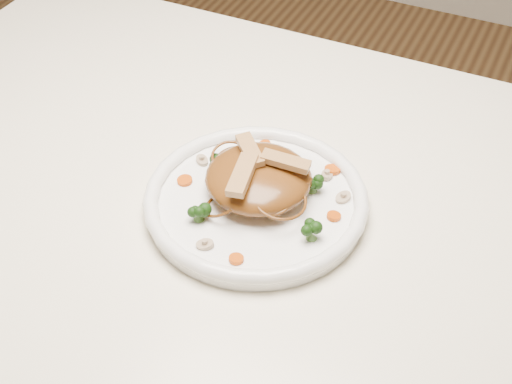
% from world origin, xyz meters
% --- Properties ---
extents(table, '(1.20, 0.80, 0.75)m').
position_xyz_m(table, '(0.00, 0.00, 0.65)').
color(table, white).
rests_on(table, ground).
extents(plate, '(0.36, 0.36, 0.02)m').
position_xyz_m(plate, '(0.06, -0.04, 0.76)').
color(plate, white).
rests_on(plate, table).
extents(noodle_mound, '(0.17, 0.17, 0.05)m').
position_xyz_m(noodle_mound, '(0.06, -0.03, 0.79)').
color(noodle_mound, brown).
rests_on(noodle_mound, plate).
extents(chicken_a, '(0.07, 0.03, 0.01)m').
position_xyz_m(chicken_a, '(0.09, -0.01, 0.82)').
color(chicken_a, tan).
rests_on(chicken_a, noodle_mound).
extents(chicken_b, '(0.06, 0.06, 0.01)m').
position_xyz_m(chicken_b, '(0.04, -0.01, 0.82)').
color(chicken_b, tan).
rests_on(chicken_b, noodle_mound).
extents(chicken_c, '(0.03, 0.07, 0.01)m').
position_xyz_m(chicken_c, '(0.05, -0.06, 0.82)').
color(chicken_c, tan).
rests_on(chicken_c, noodle_mound).
extents(broccoli_0, '(0.04, 0.04, 0.03)m').
position_xyz_m(broccoli_0, '(0.12, 0.01, 0.78)').
color(broccoli_0, '#13330A').
rests_on(broccoli_0, plate).
extents(broccoli_1, '(0.03, 0.03, 0.03)m').
position_xyz_m(broccoli_1, '(-0.01, -0.02, 0.78)').
color(broccoli_1, '#13330A').
rests_on(broccoli_1, plate).
extents(broccoli_2, '(0.03, 0.03, 0.03)m').
position_xyz_m(broccoli_2, '(0.01, -0.11, 0.78)').
color(broccoli_2, '#13330A').
rests_on(broccoli_2, plate).
extents(broccoli_3, '(0.04, 0.04, 0.03)m').
position_xyz_m(broccoli_3, '(0.15, -0.08, 0.78)').
color(broccoli_3, '#13330A').
rests_on(broccoli_3, plate).
extents(carrot_0, '(0.03, 0.03, 0.00)m').
position_xyz_m(carrot_0, '(0.13, 0.06, 0.77)').
color(carrot_0, '#C74E07').
rests_on(carrot_0, plate).
extents(carrot_1, '(0.03, 0.03, 0.00)m').
position_xyz_m(carrot_1, '(-0.04, -0.05, 0.77)').
color(carrot_1, '#C74E07').
rests_on(carrot_1, plate).
extents(carrot_2, '(0.02, 0.02, 0.00)m').
position_xyz_m(carrot_2, '(0.16, -0.03, 0.77)').
color(carrot_2, '#C74E07').
rests_on(carrot_2, plate).
extents(carrot_3, '(0.02, 0.02, 0.00)m').
position_xyz_m(carrot_3, '(0.02, 0.06, 0.77)').
color(carrot_3, '#C74E07').
rests_on(carrot_3, plate).
extents(carrot_4, '(0.02, 0.02, 0.00)m').
position_xyz_m(carrot_4, '(0.09, -0.15, 0.77)').
color(carrot_4, '#C74E07').
rests_on(carrot_4, plate).
extents(mushroom_0, '(0.03, 0.03, 0.01)m').
position_xyz_m(mushroom_0, '(0.04, -0.14, 0.77)').
color(mushroom_0, beige).
rests_on(mushroom_0, plate).
extents(mushroom_1, '(0.03, 0.03, 0.01)m').
position_xyz_m(mushroom_1, '(0.16, 0.01, 0.77)').
color(mushroom_1, beige).
rests_on(mushroom_1, plate).
extents(mushroom_2, '(0.03, 0.03, 0.01)m').
position_xyz_m(mushroom_2, '(-0.04, -0.00, 0.77)').
color(mushroom_2, beige).
rests_on(mushroom_2, plate).
extents(mushroom_3, '(0.02, 0.02, 0.01)m').
position_xyz_m(mushroom_3, '(0.13, 0.04, 0.77)').
color(mushroom_3, beige).
rests_on(mushroom_3, plate).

